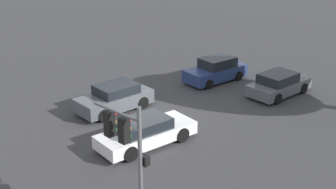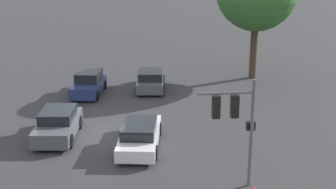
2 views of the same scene
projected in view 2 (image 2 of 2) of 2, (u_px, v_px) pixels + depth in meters
name	position (u px, v px, depth m)	size (l,w,h in m)	color
ground_plane	(99.00, 133.00, 24.64)	(300.00, 300.00, 0.00)	#333335
traffic_signal	(234.00, 115.00, 18.28)	(0.80, 2.34, 4.52)	#515456
crossing_car_0	(151.00, 80.00, 32.17)	(4.18, 2.07, 1.35)	#4C5156
crossing_car_1	(89.00, 84.00, 31.14)	(4.12, 1.86, 1.53)	navy
crossing_car_2	(58.00, 124.00, 23.95)	(4.25, 2.12, 1.46)	#4C5156
crossing_car_3	(140.00, 135.00, 22.77)	(4.75, 1.91, 1.31)	silver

